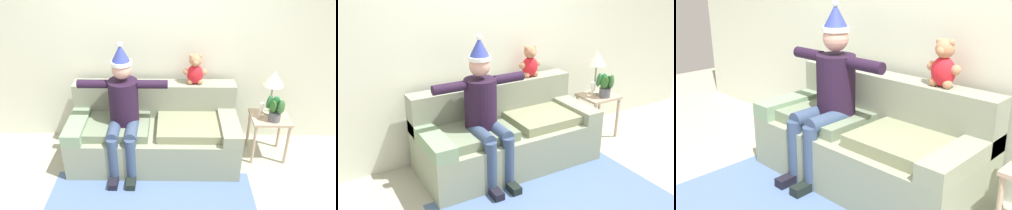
{
  "view_description": "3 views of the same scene",
  "coord_description": "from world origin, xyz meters",
  "views": [
    {
      "loc": [
        0.22,
        -2.56,
        2.72
      ],
      "look_at": [
        0.17,
        0.84,
        0.84
      ],
      "focal_mm": 37.06,
      "sensor_mm": 36.0,
      "label": 1
    },
    {
      "loc": [
        -1.98,
        -2.43,
        2.23
      ],
      "look_at": [
        -0.07,
        0.88,
        0.77
      ],
      "focal_mm": 41.26,
      "sensor_mm": 36.0,
      "label": 2
    },
    {
      "loc": [
        2.06,
        -1.43,
        1.75
      ],
      "look_at": [
        -0.07,
        0.78,
        0.73
      ],
      "focal_mm": 43.07,
      "sensor_mm": 36.0,
      "label": 3
    }
  ],
  "objects": [
    {
      "name": "side_table",
      "position": [
        1.41,
        1.06,
        0.46
      ],
      "size": [
        0.46,
        0.4,
        0.57
      ],
      "color": "tan",
      "rests_on": "ground_plane"
    },
    {
      "name": "teddy_bear",
      "position": [
        0.5,
        1.3,
        1.06
      ],
      "size": [
        0.29,
        0.17,
        0.38
      ],
      "color": "red",
      "rests_on": "couch"
    },
    {
      "name": "potted_plant",
      "position": [
        1.43,
        0.97,
        0.73
      ],
      "size": [
        0.26,
        0.23,
        0.32
      ],
      "color": "#595C62",
      "rests_on": "side_table"
    },
    {
      "name": "back_wall",
      "position": [
        0.0,
        1.55,
        1.35
      ],
      "size": [
        7.0,
        0.1,
        2.7
      ],
      "primitive_type": "cube",
      "color": "silver",
      "rests_on": "ground_plane"
    },
    {
      "name": "area_rug",
      "position": [
        0.0,
        -0.03,
        0.0
      ],
      "size": [
        2.24,
        1.4,
        0.01
      ],
      "primitive_type": "cube",
      "color": "#4F6A96",
      "rests_on": "ground_plane"
    },
    {
      "name": "ground_plane",
      "position": [
        0.0,
        0.0,
        0.0
      ],
      "size": [
        10.0,
        10.0,
        0.0
      ],
      "primitive_type": "plane",
      "color": "#A4A592"
    },
    {
      "name": "person_seated",
      "position": [
        -0.34,
        0.86,
        0.78
      ],
      "size": [
        1.02,
        0.77,
        1.54
      ],
      "color": "black",
      "rests_on": "ground_plane"
    },
    {
      "name": "table_lamp",
      "position": [
        1.41,
        1.14,
        1.01
      ],
      "size": [
        0.24,
        0.24,
        0.56
      ],
      "color": "#B2BB98",
      "rests_on": "side_table"
    },
    {
      "name": "candle_tall",
      "position": [
        1.28,
        1.04,
        0.69
      ],
      "size": [
        0.04,
        0.04,
        0.2
      ],
      "color": "beige",
      "rests_on": "side_table"
    },
    {
      "name": "couch",
      "position": [
        0.0,
        1.02,
        0.35
      ],
      "size": [
        2.0,
        0.9,
        0.89
      ],
      "color": "gray",
      "rests_on": "ground_plane"
    }
  ]
}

